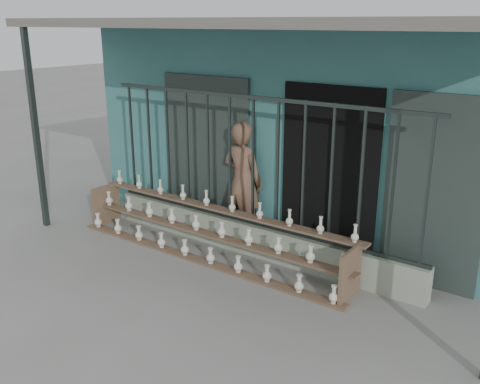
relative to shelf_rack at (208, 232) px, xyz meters
The scene contains 6 objects.
ground 1.07m from the shelf_rack, 62.01° to the right, with size 60.00×60.00×0.00m, color slate.
workshop_building 3.61m from the shelf_rack, 81.90° to the left, with size 7.40×6.60×3.21m.
parapet_wall 0.64m from the shelf_rack, 41.24° to the left, with size 5.00×0.20×0.45m, color gray.
security_fence 1.17m from the shelf_rack, 41.24° to the left, with size 5.00×0.04×1.80m.
shelf_rack is the anchor object (origin of this frame).
elderly_woman 0.96m from the shelf_rack, 87.30° to the left, with size 0.66×0.43×1.81m, color brown.
Camera 1 is at (3.97, -4.49, 3.17)m, focal length 40.00 mm.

